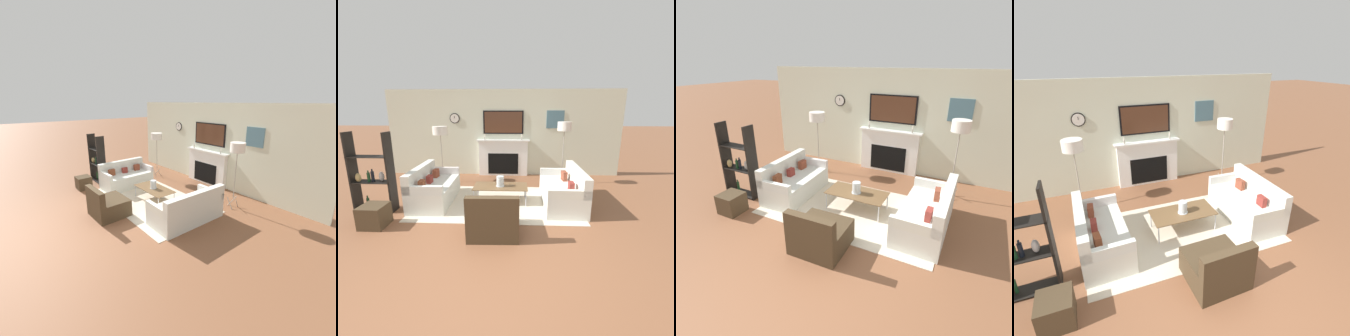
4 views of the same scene
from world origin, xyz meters
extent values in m
plane|color=brown|center=(0.00, 0.00, 0.00)|extent=(60.00, 60.00, 0.00)
cube|color=silver|center=(0.00, 4.52, 1.35)|extent=(7.42, 0.07, 2.70)
cube|color=white|center=(0.00, 4.41, 0.56)|extent=(1.56, 0.16, 1.12)
cube|color=black|center=(0.00, 4.32, 0.40)|extent=(0.97, 0.01, 0.67)
cube|color=white|center=(0.00, 4.39, 1.14)|extent=(1.68, 0.22, 0.04)
cylinder|color=#B2AD9E|center=(-0.58, 4.36, 1.21)|extent=(0.04, 0.04, 0.10)
cylinder|color=white|center=(-0.58, 4.36, 1.30)|extent=(0.03, 0.03, 0.09)
cylinder|color=#B2AD9E|center=(0.58, 4.36, 1.21)|extent=(0.04, 0.04, 0.10)
cylinder|color=white|center=(0.58, 4.36, 1.30)|extent=(0.03, 0.03, 0.09)
cube|color=black|center=(0.00, 4.47, 1.70)|extent=(1.27, 0.04, 0.72)
cube|color=#4C2D1E|center=(0.00, 4.45, 1.70)|extent=(1.18, 0.01, 0.65)
cylinder|color=black|center=(-1.54, 4.47, 1.82)|extent=(0.31, 0.02, 0.31)
cylinder|color=silver|center=(-1.54, 4.46, 1.82)|extent=(0.27, 0.00, 0.27)
cube|color=black|center=(-1.54, 4.45, 1.86)|extent=(0.01, 0.00, 0.07)
cube|color=slate|center=(1.62, 4.48, 1.79)|extent=(0.54, 0.02, 0.54)
cube|color=beige|center=(0.00, 2.10, 0.01)|extent=(3.57, 2.13, 0.01)
cube|color=silver|center=(-1.44, 2.10, 0.22)|extent=(0.85, 1.65, 0.45)
cube|color=silver|center=(-1.75, 2.09, 0.64)|extent=(0.22, 1.62, 0.38)
cube|color=silver|center=(-1.47, 2.86, 0.54)|extent=(0.79, 0.13, 0.18)
cube|color=silver|center=(-1.41, 1.35, 0.54)|extent=(0.79, 0.13, 0.18)
cube|color=brown|center=(-1.57, 2.57, 0.55)|extent=(0.11, 0.20, 0.20)
cube|color=maroon|center=(-1.55, 2.10, 0.54)|extent=(0.10, 0.18, 0.17)
cube|color=brown|center=(-1.54, 1.63, 0.55)|extent=(0.13, 0.22, 0.21)
cube|color=silver|center=(1.44, 2.10, 0.22)|extent=(0.84, 1.75, 0.43)
cube|color=silver|center=(1.76, 2.10, 0.63)|extent=(0.19, 1.74, 0.39)
cube|color=silver|center=(1.42, 1.28, 0.52)|extent=(0.81, 0.11, 0.18)
cube|color=silver|center=(1.45, 2.92, 0.52)|extent=(0.81, 0.11, 0.18)
cube|color=maroon|center=(1.55, 1.72, 0.53)|extent=(0.10, 0.20, 0.20)
cube|color=brown|center=(1.56, 2.49, 0.54)|extent=(0.12, 0.23, 0.22)
cube|color=#453522|center=(0.04, 0.79, 0.21)|extent=(0.86, 0.84, 0.42)
cube|color=#453522|center=(0.05, 0.46, 0.60)|extent=(0.84, 0.17, 0.35)
cube|color=brown|center=(0.07, 2.15, 0.38)|extent=(1.22, 0.62, 0.02)
cylinder|color=#B7B7BC|center=(-0.50, 1.88, 0.18)|extent=(0.02, 0.02, 0.37)
cylinder|color=#B7B7BC|center=(0.64, 1.88, 0.18)|extent=(0.02, 0.02, 0.37)
cylinder|color=#B7B7BC|center=(-0.50, 2.41, 0.18)|extent=(0.02, 0.02, 0.37)
cylinder|color=#B7B7BC|center=(0.64, 2.41, 0.18)|extent=(0.02, 0.02, 0.37)
cylinder|color=silver|center=(0.06, 2.13, 0.50)|extent=(0.17, 0.17, 0.23)
cylinder|color=silver|center=(0.06, 2.13, 0.45)|extent=(0.09, 0.09, 0.13)
cylinder|color=silver|center=(0.06, 2.13, 0.39)|extent=(0.19, 0.19, 0.01)
cylinder|color=#9E998E|center=(-1.62, 3.58, 0.13)|extent=(0.09, 0.23, 0.26)
cylinder|color=#9E998E|center=(-1.81, 3.63, 0.13)|extent=(0.17, 0.19, 0.26)
cylinder|color=#9E998E|center=(-1.75, 3.44, 0.13)|extent=(0.23, 0.07, 0.26)
cylinder|color=#9E998E|center=(-1.73, 3.55, 0.82)|extent=(0.02, 0.02, 1.14)
cylinder|color=white|center=(-1.73, 3.55, 1.51)|extent=(0.41, 0.41, 0.23)
cylinder|color=#9E998E|center=(1.83, 3.58, 0.14)|extent=(0.09, 0.23, 0.29)
cylinder|color=#9E998E|center=(1.65, 3.63, 0.14)|extent=(0.17, 0.19, 0.29)
cylinder|color=#9E998E|center=(1.70, 3.44, 0.14)|extent=(0.23, 0.07, 0.29)
cylinder|color=#9E998E|center=(1.73, 3.55, 0.90)|extent=(0.02, 0.02, 1.24)
cylinder|color=white|center=(1.73, 3.55, 1.64)|extent=(0.38, 0.38, 0.24)
cube|color=black|center=(-2.12, 1.56, 0.83)|extent=(0.04, 0.28, 1.65)
cube|color=black|center=(-2.52, 1.56, 0.03)|extent=(0.83, 0.28, 0.02)
cube|color=black|center=(-2.52, 1.56, 0.63)|extent=(0.83, 0.28, 0.01)
cylinder|color=#3D1919|center=(-2.71, 1.58, 0.15)|extent=(0.05, 0.05, 0.22)
cylinder|color=black|center=(-2.51, 1.55, 0.75)|extent=(0.06, 0.06, 0.21)
cylinder|color=black|center=(-2.51, 1.55, 0.88)|extent=(0.03, 0.03, 0.05)
ellipsoid|color=silver|center=(-2.33, 1.58, 0.74)|extent=(0.10, 0.10, 0.20)
cylinder|color=#194223|center=(-2.71, 1.58, 0.15)|extent=(0.06, 0.06, 0.23)
cylinder|color=#194223|center=(-2.58, 1.54, 0.74)|extent=(0.06, 0.06, 0.19)
cube|color=#453522|center=(-2.14, 0.90, 0.20)|extent=(0.43, 0.43, 0.41)
camera|label=1|loc=(4.93, -1.24, 2.74)|focal=24.00mm
camera|label=2|loc=(0.41, -2.71, 2.04)|focal=24.00mm
camera|label=3|loc=(1.97, -2.19, 2.88)|focal=28.00mm
camera|label=4|loc=(-1.54, -1.83, 3.12)|focal=28.00mm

